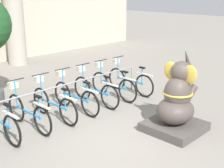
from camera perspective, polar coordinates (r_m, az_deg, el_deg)
ground_plane at (r=6.64m, az=-0.14°, el=-10.45°), size 60.00×60.00×0.00m
column_right at (r=13.36m, az=-17.71°, el=14.47°), size 0.94×0.94×5.16m
bike_rack at (r=7.70m, az=-11.29°, el=-1.58°), size 6.19×0.05×0.77m
bicycle_3 at (r=7.35m, az=-15.18°, el=-4.76°), size 0.48×1.78×1.06m
bicycle_4 at (r=7.69m, az=-10.72°, el=-3.44°), size 0.48×1.78×1.06m
bicycle_5 at (r=8.11m, az=-6.84°, el=-2.17°), size 0.48×1.78×1.06m
bicycle_6 at (r=8.54m, az=-3.22°, el=-1.06°), size 0.48×1.78×1.06m
bicycle_7 at (r=9.00m, az=0.06°, el=-0.06°), size 0.48×1.78×1.06m
bicycle_8 at (r=9.47m, az=3.16°, el=0.80°), size 0.48×1.78×1.06m
elephant_statue at (r=7.04m, az=11.74°, el=-3.65°), size 1.17×1.17×1.84m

